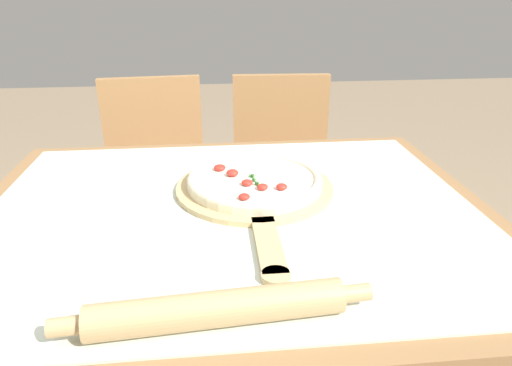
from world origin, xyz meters
The scene contains 7 objects.
dining_table centered at (0.00, 0.00, 0.63)m, with size 1.11×0.89×0.76m.
towel_cloth centered at (0.00, 0.00, 0.76)m, with size 1.03×0.81×0.00m.
pizza_peel centered at (0.06, 0.07, 0.77)m, with size 0.36×0.55×0.01m.
pizza centered at (0.05, 0.09, 0.79)m, with size 0.31×0.31×0.03m.
rolling_pin centered at (-0.04, -0.35, 0.79)m, with size 0.45×0.08×0.05m.
chair_left centered at (-0.26, 0.81, 0.50)m, with size 0.43×0.43×0.87m.
chair_right centered at (0.24, 0.81, 0.50)m, with size 0.42×0.42×0.87m.
Camera 1 is at (-0.04, -0.86, 1.20)m, focal length 32.00 mm.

